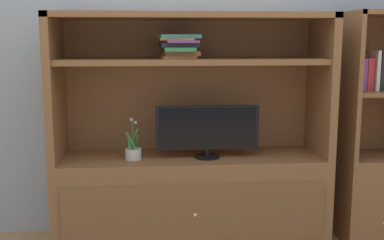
{
  "coord_description": "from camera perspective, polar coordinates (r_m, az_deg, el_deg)",
  "views": [
    {
      "loc": [
        -0.25,
        -2.69,
        1.39
      ],
      "look_at": [
        0.0,
        0.35,
        0.87
      ],
      "focal_mm": 44.71,
      "sensor_mm": 36.0,
      "label": 1
    }
  ],
  "objects": [
    {
      "name": "painted_rear_wall",
      "position": [
        3.45,
        -0.56,
        9.85
      ],
      "size": [
        6.0,
        0.1,
        2.8
      ],
      "primitive_type": "cube",
      "color": "#9EA8B2",
      "rests_on": "ground_plane"
    },
    {
      "name": "media_console",
      "position": [
        3.23,
        -0.08,
        -6.49
      ],
      "size": [
        1.79,
        0.55,
        1.55
      ],
      "color": "brown",
      "rests_on": "ground_plane"
    },
    {
      "name": "tv_monitor",
      "position": [
        3.1,
        1.85,
        -1.12
      ],
      "size": [
        0.67,
        0.16,
        0.35
      ],
      "color": "black",
      "rests_on": "media_console"
    },
    {
      "name": "potted_plant",
      "position": [
        3.12,
        -7.02,
        -3.85
      ],
      "size": [
        0.1,
        0.1,
        0.27
      ],
      "color": "beige",
      "rests_on": "media_console"
    },
    {
      "name": "magazine_stack",
      "position": [
        3.09,
        -1.55,
        8.8
      ],
      "size": [
        0.27,
        0.35,
        0.15
      ],
      "color": "#A56638",
      "rests_on": "media_console"
    },
    {
      "name": "bookshelf_tall",
      "position": [
        3.56,
        20.79,
        -5.02
      ],
      "size": [
        0.46,
        0.41,
        1.57
      ],
      "color": "brown",
      "rests_on": "ground_plane"
    },
    {
      "name": "upright_book_row",
      "position": [
        3.42,
        20.38,
        5.37
      ],
      "size": [
        0.18,
        0.17,
        0.27
      ],
      "color": "red",
      "rests_on": "bookshelf_tall"
    }
  ]
}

